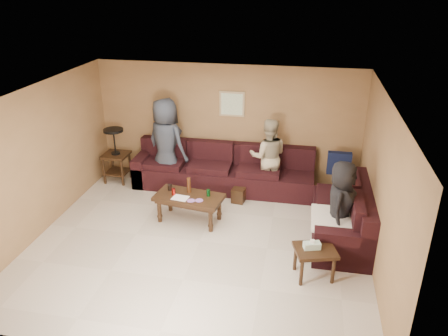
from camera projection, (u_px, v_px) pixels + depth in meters
name	position (u px, v px, depth m)	size (l,w,h in m)	color
room	(197.00, 149.00, 6.67)	(5.60, 5.50, 2.50)	beige
sectional_sofa	(259.00, 188.00, 8.43)	(4.65, 2.90, 0.97)	black
coffee_table	(189.00, 199.00, 7.80)	(1.28, 0.77, 0.78)	black
end_table_left	(116.00, 154.00, 9.26)	(0.53, 0.53, 1.18)	black
side_table_right	(314.00, 253.00, 6.34)	(0.69, 0.62, 0.63)	black
waste_bin	(238.00, 195.00, 8.56)	(0.24, 0.24, 0.29)	black
wall_art	(232.00, 104.00, 8.86)	(0.52, 0.04, 0.52)	tan
person_left	(166.00, 143.00, 8.94)	(0.92, 0.60, 1.89)	#2D323E
person_middle	(268.00, 156.00, 8.71)	(0.76, 0.59, 1.57)	tan
person_right	(340.00, 206.00, 6.91)	(0.74, 0.48, 1.51)	black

